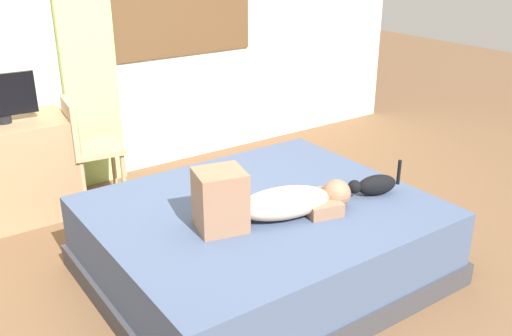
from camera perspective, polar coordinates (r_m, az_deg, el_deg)
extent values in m
plane|color=brown|center=(3.49, 0.89, -12.17)|extent=(16.00, 16.00, 0.00)
cube|color=beige|center=(4.91, -15.28, 15.48)|extent=(6.40, 0.12, 2.90)
cube|color=#38383D|center=(3.60, 0.54, -9.63)|extent=(1.97, 1.66, 0.14)
cube|color=#425170|center=(3.48, 0.55, -6.28)|extent=(1.91, 1.62, 0.34)
ellipsoid|color=#CCB299|center=(3.24, 2.83, -3.52)|extent=(0.61, 0.38, 0.17)
sphere|color=#8C664C|center=(3.38, 8.09, -2.55)|extent=(0.17, 0.17, 0.17)
cube|color=#8C664C|center=(3.08, -3.61, -3.24)|extent=(0.31, 0.29, 0.34)
cube|color=#8C664C|center=(3.35, 6.25, -3.58)|extent=(0.26, 0.32, 0.08)
ellipsoid|color=black|center=(3.59, 12.03, -1.67)|extent=(0.28, 0.18, 0.13)
sphere|color=black|center=(3.51, 9.86, -1.87)|extent=(0.08, 0.08, 0.08)
cylinder|color=black|center=(3.64, 14.16, -0.41)|extent=(0.03, 0.03, 0.16)
cube|color=#997A56|center=(4.53, -23.39, -0.31)|extent=(0.90, 0.56, 0.74)
cylinder|color=black|center=(4.41, -23.97, 4.47)|extent=(0.10, 0.10, 0.05)
cube|color=black|center=(4.37, -24.33, 6.65)|extent=(0.48, 0.05, 0.30)
cylinder|color=white|center=(4.63, -21.56, 5.81)|extent=(0.07, 0.07, 0.08)
cylinder|color=tan|center=(4.77, -14.07, 0.06)|extent=(0.04, 0.04, 0.44)
cylinder|color=tan|center=(4.49, -13.11, -1.25)|extent=(0.04, 0.04, 0.44)
cylinder|color=tan|center=(4.72, -17.64, -0.59)|extent=(0.04, 0.04, 0.44)
cylinder|color=tan|center=(4.44, -16.88, -1.96)|extent=(0.04, 0.04, 0.44)
cube|color=tan|center=(4.52, -15.74, 1.88)|extent=(0.43, 0.43, 0.04)
cube|color=tan|center=(4.42, -18.16, 4.05)|extent=(0.09, 0.38, 0.38)
cube|color=#ADCC75|center=(4.76, -16.76, 12.45)|extent=(0.44, 0.06, 2.46)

